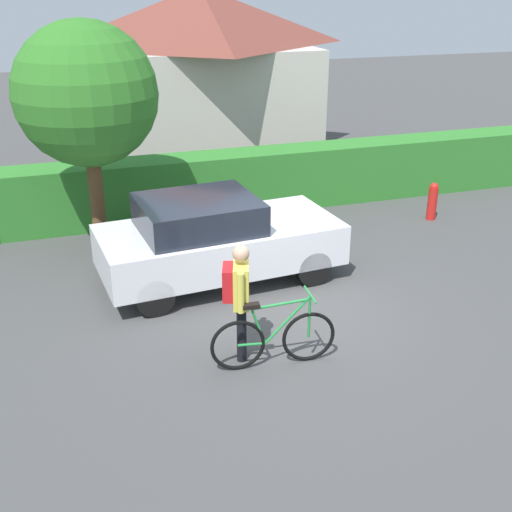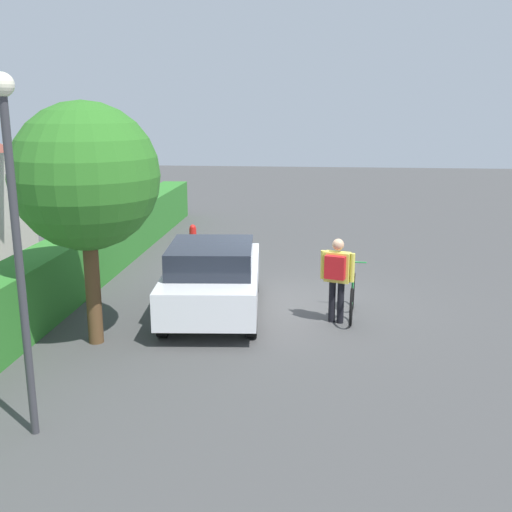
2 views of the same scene
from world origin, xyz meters
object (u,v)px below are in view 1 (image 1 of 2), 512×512
object	(u,v)px
person_rider	(239,291)
tree_kerbside	(86,95)
parked_car_near	(215,238)
fire_hydrant	(432,201)
bicycle	(274,339)

from	to	relation	value
person_rider	tree_kerbside	bearing A→B (deg)	108.53
parked_car_near	fire_hydrant	size ratio (longest dim) A/B	5.12
person_rider	fire_hydrant	bearing A→B (deg)	35.49
fire_hydrant	tree_kerbside	bearing A→B (deg)	177.04
parked_car_near	bicycle	world-z (taller)	parked_car_near
tree_kerbside	fire_hydrant	size ratio (longest dim) A/B	5.18
parked_car_near	person_rider	world-z (taller)	person_rider
parked_car_near	fire_hydrant	world-z (taller)	parked_car_near
bicycle	tree_kerbside	world-z (taller)	tree_kerbside
person_rider	fire_hydrant	world-z (taller)	person_rider
tree_kerbside	parked_car_near	bearing A→B (deg)	-46.10
bicycle	tree_kerbside	distance (m)	5.55
bicycle	fire_hydrant	xyz separation A→B (m)	(5.10, 4.24, 0.01)
bicycle	fire_hydrant	distance (m)	6.63
parked_car_near	fire_hydrant	distance (m)	5.37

